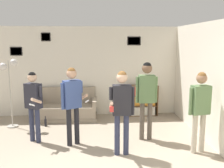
# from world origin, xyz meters

# --- Properties ---
(wall_back) EXTENTS (7.65, 0.08, 2.70)m
(wall_back) POSITION_xyz_m (-0.00, 4.09, 1.35)
(wall_back) COLOR silver
(wall_back) RESTS_ON ground_plane
(wall_right) EXTENTS (0.06, 6.46, 2.70)m
(wall_right) POSITION_xyz_m (2.66, 2.03, 1.35)
(wall_right) COLOR silver
(wall_right) RESTS_ON ground_plane
(couch) EXTENTS (1.75, 0.80, 0.90)m
(couch) POSITION_xyz_m (-0.72, 3.67, 0.29)
(couch) COLOR gray
(couch) RESTS_ON ground_plane
(bookshelf) EXTENTS (0.97, 0.30, 0.94)m
(bookshelf) POSITION_xyz_m (1.54, 3.87, 0.47)
(bookshelf) COLOR brown
(bookshelf) RESTS_ON ground_plane
(floor_lamp) EXTENTS (0.48, 0.28, 1.82)m
(floor_lamp) POSITION_xyz_m (-2.11, 3.05, 1.40)
(floor_lamp) COLOR #ADA89E
(floor_lamp) RESTS_ON ground_plane
(person_player_foreground_left) EXTENTS (0.44, 0.58, 1.61)m
(person_player_foreground_left) POSITION_xyz_m (-1.26, 2.00, 0.98)
(person_player_foreground_left) COLOR #2D334C
(person_player_foreground_left) RESTS_ON ground_plane
(person_player_foreground_center) EXTENTS (0.60, 0.39, 1.72)m
(person_player_foreground_center) POSITION_xyz_m (-0.38, 1.76, 1.07)
(person_player_foreground_center) COLOR black
(person_player_foreground_center) RESTS_ON ground_plane
(person_watcher_holding_cup) EXTENTS (0.51, 0.42, 1.71)m
(person_watcher_holding_cup) POSITION_xyz_m (0.64, 1.20, 1.05)
(person_watcher_holding_cup) COLOR #2D334C
(person_watcher_holding_cup) RESTS_ON ground_plane
(person_spectator_near_bookshelf) EXTENTS (0.50, 0.23, 1.81)m
(person_spectator_near_bookshelf) POSITION_xyz_m (1.28, 1.96, 1.13)
(person_spectator_near_bookshelf) COLOR brown
(person_spectator_near_bookshelf) RESTS_ON ground_plane
(person_spectator_far_right) EXTENTS (0.49, 0.26, 1.67)m
(person_spectator_far_right) POSITION_xyz_m (2.22, 1.21, 1.03)
(person_spectator_far_right) COLOR #B7AD99
(person_spectator_far_right) RESTS_ON ground_plane
(bottle_on_floor) EXTENTS (0.06, 0.06, 0.28)m
(bottle_on_floor) POSITION_xyz_m (-1.23, 3.03, 0.11)
(bottle_on_floor) COLOR black
(bottle_on_floor) RESTS_ON ground_plane
(drinking_cup) EXTENTS (0.08, 0.08, 0.12)m
(drinking_cup) POSITION_xyz_m (1.77, 3.87, 1.00)
(drinking_cup) COLOR red
(drinking_cup) RESTS_ON bookshelf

